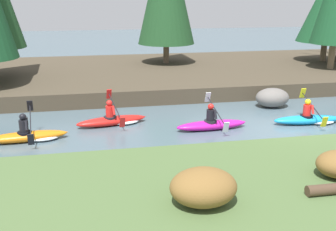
% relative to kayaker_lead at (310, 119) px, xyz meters
% --- Properties ---
extents(ground_plane, '(90.00, 90.00, 0.00)m').
position_rel_kayaker_lead_xyz_m(ground_plane, '(-1.22, -0.84, -0.20)').
color(ground_plane, '#4C606B').
extents(riverbank_far, '(44.00, 11.25, 0.72)m').
position_rel_kayaker_lead_xyz_m(riverbank_far, '(-1.22, 9.29, 0.16)').
color(riverbank_far, '#473D2D').
rests_on(riverbank_far, ground).
extents(conifer_tree_right, '(3.62, 3.62, 5.87)m').
position_rel_kayaker_lead_xyz_m(conifer_tree_right, '(6.35, 9.65, 4.08)').
color(conifer_tree_right, brown).
rests_on(conifer_tree_right, riverbank_far).
extents(shrub_clump_nearest, '(1.39, 1.16, 0.75)m').
position_rel_kayaker_lead_xyz_m(shrub_clump_nearest, '(-6.13, -6.37, 0.91)').
color(shrub_clump_nearest, brown).
rests_on(shrub_clump_nearest, riverbank_near).
extents(kayaker_lead, '(2.79, 2.07, 1.20)m').
position_rel_kayaker_lead_xyz_m(kayaker_lead, '(0.00, 0.00, 0.00)').
color(kayaker_lead, '#1993D6').
rests_on(kayaker_lead, ground).
extents(kayaker_middle, '(2.79, 2.07, 1.20)m').
position_rel_kayaker_lead_xyz_m(kayaker_middle, '(-3.96, 0.08, 0.02)').
color(kayaker_middle, '#C61999').
rests_on(kayaker_middle, ground).
extents(kayaker_trailing, '(2.79, 2.06, 1.20)m').
position_rel_kayaker_lead_xyz_m(kayaker_trailing, '(-7.52, 1.31, 0.00)').
color(kayaker_trailing, red).
rests_on(kayaker_trailing, ground).
extents(kayaker_far_back, '(2.79, 2.07, 1.20)m').
position_rel_kayaker_lead_xyz_m(kayaker_far_back, '(-10.48, 0.08, 0.00)').
color(kayaker_far_back, orange).
rests_on(kayaker_far_back, ground).
extents(boulder_midstream, '(1.51, 1.18, 0.85)m').
position_rel_kayaker_lead_xyz_m(boulder_midstream, '(-0.42, 2.54, 0.23)').
color(boulder_midstream, slate).
rests_on(boulder_midstream, ground).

